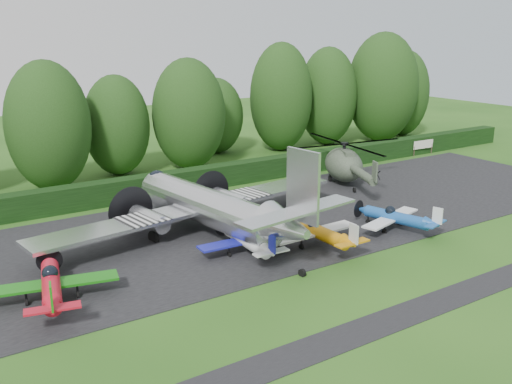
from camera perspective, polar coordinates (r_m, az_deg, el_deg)
ground at (r=34.33m, az=6.74°, el=-8.35°), size 160.00×160.00×0.00m
apron at (r=41.90m, az=-2.01°, el=-3.67°), size 70.00×18.00×0.01m
taxiway_verge at (r=30.47m, az=14.10°, el=-12.06°), size 70.00×2.00×0.00m
hedgerow at (r=51.20m, az=-8.39°, el=-0.17°), size 90.00×1.60×2.00m
transport_plane at (r=39.77m, az=-4.70°, el=-1.46°), size 24.64×18.90×7.90m
light_plane_red at (r=32.28m, az=-19.82°, el=-8.70°), size 6.99×7.35×2.69m
light_plane_white at (r=36.81m, az=-0.96°, el=-4.85°), size 6.22×6.54×2.39m
light_plane_orange at (r=38.31m, az=6.28°, el=-3.98°), size 6.68×7.02×2.57m
light_plane_blue at (r=42.43m, az=13.85°, el=-2.47°), size 6.25×6.57×2.40m
helicopter at (r=54.08m, az=8.82°, el=3.00°), size 12.27×14.36×3.95m
sign_board at (r=69.07m, az=16.39°, el=4.53°), size 3.05×0.11×1.72m
tree_0 at (r=54.03m, az=-20.06°, el=6.20°), size 7.43×7.43×11.64m
tree_1 at (r=72.66m, az=7.18°, el=9.48°), size 7.29×7.29×12.11m
tree_2 at (r=75.87m, az=12.54°, el=10.17°), size 9.04×9.04×13.87m
tree_3 at (r=67.09m, az=-4.04°, el=7.61°), size 6.41×6.41×8.79m
tree_5 at (r=80.98m, az=14.55°, el=9.54°), size 6.80×6.80×11.51m
tree_6 at (r=59.40m, az=-6.74°, el=7.74°), size 7.53×7.53×11.41m
tree_8 at (r=58.13m, az=-13.77°, el=6.48°), size 6.50×6.50×9.94m
tree_9 at (r=68.23m, az=2.52°, el=9.45°), size 7.39×7.39×12.75m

